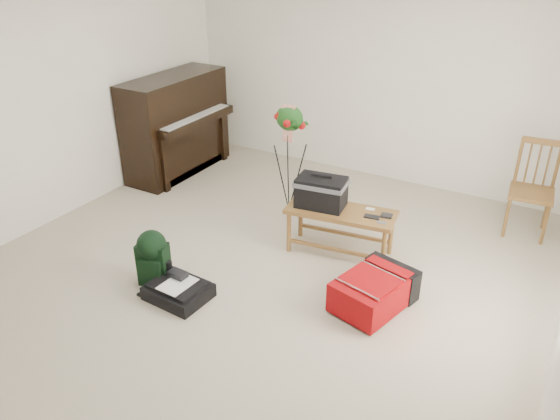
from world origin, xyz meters
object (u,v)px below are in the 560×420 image
Objects in this scene: piano at (177,127)px; red_suitcase at (376,288)px; green_backpack at (152,255)px; flower_stand at (289,160)px; black_duffel at (178,290)px; dining_chair at (532,190)px; bench at (328,197)px.

piano is 3.63m from red_suitcase.
flower_stand is (0.33, 1.87, 0.32)m from green_backpack.
piano is 2.82× the size of black_duffel.
piano is at bearing 170.61° from red_suitcase.
piano is at bearing 107.90° from green_backpack.
black_duffel is at bearing -27.99° from green_backpack.
piano is 1.53× the size of dining_chair.
black_duffel is at bearing -50.96° from piano.
bench is at bearing -145.34° from dining_chair.
black_duffel is 1.00× the size of green_backpack.
flower_stand is at bearing -9.08° from piano.
bench reaches higher than black_duffel.
dining_chair reaches higher than red_suitcase.
green_backpack is at bearing -144.39° from red_suitcase.
bench is 1.11× the size of dining_chair.
dining_chair is at bearing 79.71° from red_suitcase.
dining_chair is 1.84× the size of black_duffel.
bench is at bearing 65.16° from black_duffel.
red_suitcase is (-0.90, -1.98, -0.32)m from dining_chair.
flower_stand is at bearing 92.92° from black_duffel.
bench is at bearing 155.26° from red_suitcase.
dining_chair is at bearing 7.33° from piano.
dining_chair reaches higher than green_backpack.
green_backpack is 1.92m from flower_stand.
piano is at bearing 132.24° from black_duffel.
bench reaches higher than green_backpack.
black_duffel is at bearing -138.31° from red_suitcase.
green_backpack is (1.48, -2.15, -0.31)m from piano.
black_duffel is (-2.40, -2.76, -0.40)m from dining_chair.
black_duffel is 0.42× the size of flower_stand.
dining_chair is 3.83m from green_backpack.
dining_chair is 3.68m from black_duffel.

